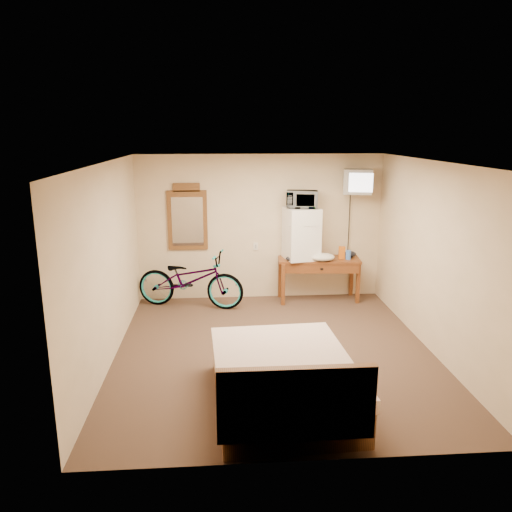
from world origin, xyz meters
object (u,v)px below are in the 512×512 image
(blue_cup, at_px, (348,255))
(bicycle, at_px, (190,280))
(crt_television, at_px, (358,182))
(mini_fridge, at_px, (301,234))
(wall_mirror, at_px, (187,218))
(bed, at_px, (283,381))
(desk, at_px, (319,265))
(microwave, at_px, (302,199))

(blue_cup, xyz_separation_m, bicycle, (-2.67, -0.09, -0.35))
(crt_television, bearing_deg, mini_fridge, 178.68)
(wall_mirror, relative_size, bicycle, 0.63)
(mini_fridge, distance_m, crt_television, 1.26)
(wall_mirror, height_order, bed, wall_mirror)
(crt_television, xyz_separation_m, wall_mirror, (-2.84, 0.25, -0.62))
(desk, height_order, bicycle, bicycle)
(bicycle, bearing_deg, desk, -71.68)
(crt_television, xyz_separation_m, bicycle, (-2.80, -0.17, -1.58))
(desk, xyz_separation_m, mini_fridge, (-0.31, 0.04, 0.55))
(blue_cup, height_order, wall_mirror, wall_mirror)
(mini_fridge, height_order, bed, mini_fridge)
(microwave, bearing_deg, wall_mirror, -177.25)
(crt_television, distance_m, wall_mirror, 2.91)
(mini_fridge, height_order, crt_television, crt_television)
(crt_television, xyz_separation_m, bed, (-1.65, -3.40, -1.76))
(desk, distance_m, blue_cup, 0.52)
(blue_cup, distance_m, bed, 3.69)
(crt_television, height_order, wall_mirror, crt_television)
(bicycle, relative_size, bed, 0.91)
(blue_cup, bearing_deg, wall_mirror, 172.92)
(mini_fridge, relative_size, wall_mirror, 0.77)
(mini_fridge, xyz_separation_m, microwave, (0.00, 0.00, 0.58))
(microwave, distance_m, bicycle, 2.29)
(desk, xyz_separation_m, bicycle, (-2.19, -0.15, -0.16))
(bed, bearing_deg, wall_mirror, 108.02)
(blue_cup, relative_size, bed, 0.08)
(blue_cup, height_order, bed, blue_cup)
(mini_fridge, bearing_deg, desk, -7.94)
(bed, bearing_deg, blue_cup, 65.28)
(wall_mirror, bearing_deg, desk, -6.98)
(microwave, relative_size, bed, 0.26)
(mini_fridge, bearing_deg, blue_cup, -7.68)
(bed, bearing_deg, desk, 72.83)
(desk, bearing_deg, bicycle, -176.11)
(bicycle, height_order, bed, bicycle)
(mini_fridge, bearing_deg, wall_mirror, 173.18)
(bicycle, bearing_deg, microwave, -69.71)
(desk, height_order, wall_mirror, wall_mirror)
(bed, bearing_deg, mini_fridge, 77.95)
(microwave, xyz_separation_m, blue_cup, (0.80, -0.11, -0.94))
(desk, relative_size, blue_cup, 9.12)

